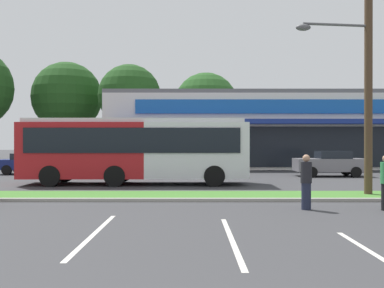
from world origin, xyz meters
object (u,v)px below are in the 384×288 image
Objects in this scene: car_0 at (32,163)px; city_bus at (135,149)px; car_2 at (330,163)px; utility_pole at (364,69)px; pedestrian_by_pole at (306,182)px.

city_bus is at bearing -42.01° from car_0.
car_2 reaches higher than car_0.
utility_pole reaches higher than car_0.
utility_pole reaches higher than car_2.
car_0 is at bearing -5.68° from car_2.
car_2 is at bearing 94.36° from pedestrian_by_pole.
utility_pole is 5.90m from pedestrian_by_pole.
car_2 is at bearing 79.25° from utility_pole.
pedestrian_by_pole reaches higher than car_2.
car_0 is 1.03× the size of car_2.
utility_pole is 11.06m from car_2.
city_bus is 2.57× the size of car_0.
city_bus is at bearing 24.09° from car_2.
city_bus is 12.43m from car_2.
car_2 is (19.04, -1.89, 0.07)m from car_0.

